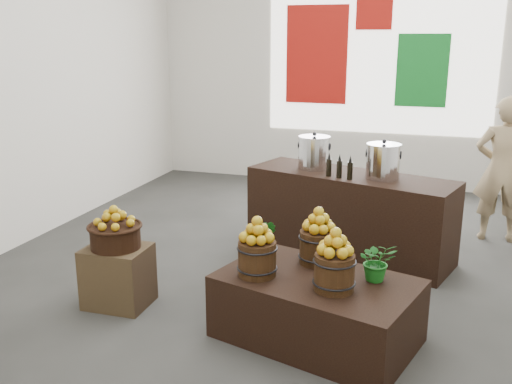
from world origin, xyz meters
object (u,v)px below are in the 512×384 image
(shopper, at_px, (502,170))
(wicker_basket, at_px, (115,237))
(stock_pot_left, at_px, (314,153))
(counter, at_px, (349,215))
(stock_pot_center, at_px, (383,162))
(display_table, at_px, (317,309))
(crate, at_px, (118,276))

(shopper, bearing_deg, wicker_basket, 38.64)
(stock_pot_left, bearing_deg, wicker_basket, -123.64)
(counter, bearing_deg, stock_pot_left, 180.00)
(stock_pot_center, distance_m, shopper, 1.57)
(shopper, bearing_deg, stock_pot_left, 21.41)
(wicker_basket, bearing_deg, stock_pot_center, 39.93)
(wicker_basket, relative_size, counter, 0.20)
(wicker_basket, xyz_separation_m, stock_pot_center, (1.95, 1.63, 0.41))
(counter, distance_m, stock_pot_center, 0.67)
(display_table, bearing_deg, crate, -165.50)
(crate, xyz_separation_m, counter, (1.63, 1.72, 0.17))
(counter, height_order, stock_pot_center, stock_pot_center)
(wicker_basket, bearing_deg, counter, 46.57)
(crate, bearing_deg, stock_pot_center, 39.93)
(wicker_basket, relative_size, stock_pot_left, 1.27)
(wicker_basket, xyz_separation_m, stock_pot_left, (1.23, 1.85, 0.41))
(crate, bearing_deg, stock_pot_left, 56.36)
(crate, xyz_separation_m, stock_pot_left, (1.23, 1.85, 0.75))
(stock_pot_center, bearing_deg, crate, -140.07)
(display_table, distance_m, shopper, 3.11)
(shopper, bearing_deg, crate, 38.64)
(crate, distance_m, wicker_basket, 0.34)
(shopper, bearing_deg, display_table, 60.24)
(display_table, relative_size, shopper, 0.88)
(display_table, relative_size, counter, 0.67)
(crate, height_order, display_table, crate)
(display_table, relative_size, stock_pot_center, 4.35)
(wicker_basket, distance_m, shopper, 4.09)
(display_table, bearing_deg, shopper, 78.37)
(stock_pot_center, xyz_separation_m, shopper, (1.16, 1.03, -0.22))
(stock_pot_left, distance_m, stock_pot_center, 0.75)
(crate, bearing_deg, wicker_basket, 0.00)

